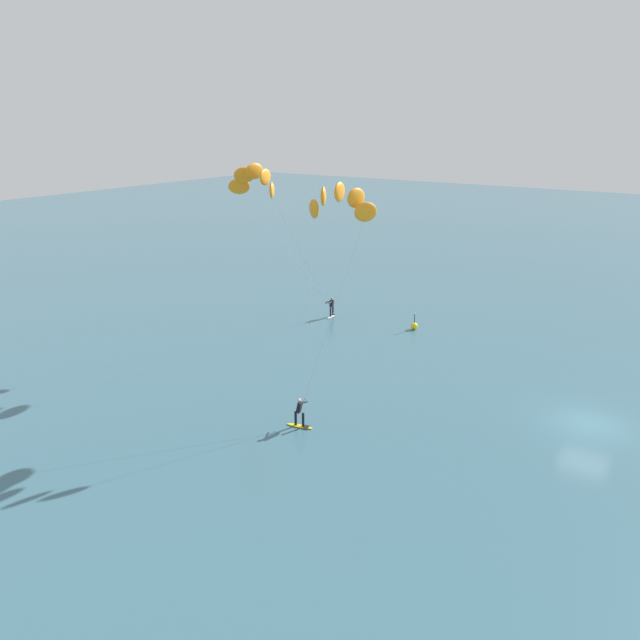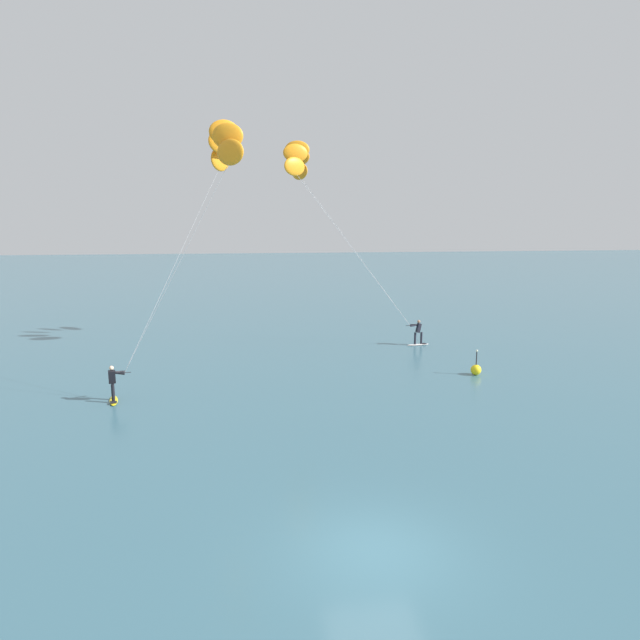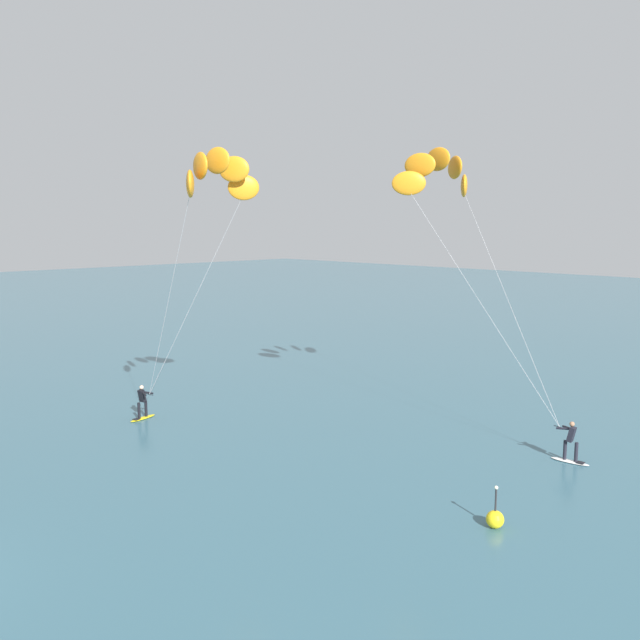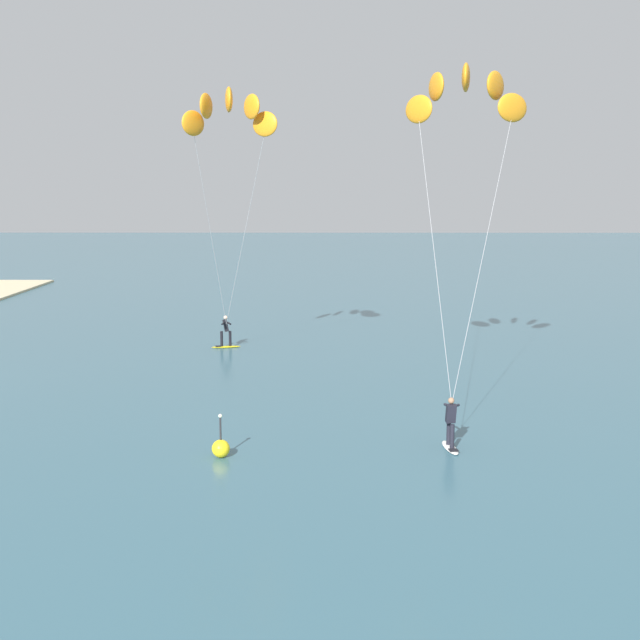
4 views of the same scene
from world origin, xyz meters
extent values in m
plane|color=#386070|center=(0.00, 0.00, 0.00)|extent=(240.00, 240.00, 0.00)
ellipsoid|color=yellow|center=(-9.24, 12.94, 0.04)|extent=(0.67, 1.54, 0.08)
cube|color=black|center=(-9.15, 12.54, 0.09)|extent=(0.34, 0.34, 0.02)
cylinder|color=black|center=(-9.29, 13.16, 0.47)|extent=(0.14, 0.14, 0.78)
cylinder|color=black|center=(-9.19, 12.73, 0.47)|extent=(0.14, 0.14, 0.78)
cube|color=black|center=(-9.24, 12.94, 1.16)|extent=(0.36, 0.38, 0.63)
sphere|color=beige|center=(-9.24, 12.94, 1.58)|extent=(0.20, 0.20, 0.20)
cylinder|color=black|center=(-8.70, 13.04, 1.31)|extent=(0.55, 0.13, 0.03)
cylinder|color=black|center=(-8.99, 13.10, 1.34)|extent=(0.56, 0.39, 0.15)
cylinder|color=black|center=(-8.95, 12.88, 1.34)|extent=(0.61, 0.21, 0.15)
ellipsoid|color=orange|center=(-3.64, 12.35, 10.99)|extent=(1.30, 1.04, 1.10)
ellipsoid|color=orange|center=(-3.74, 12.92, 11.73)|extent=(1.40, 0.61, 1.10)
ellipsoid|color=orange|center=(-3.92, 13.89, 12.01)|extent=(1.40, 0.56, 1.10)
ellipsoid|color=orange|center=(-4.09, 14.87, 11.73)|extent=(1.32, 1.01, 1.10)
ellipsoid|color=orange|center=(-4.19, 15.44, 10.99)|extent=(1.04, 1.30, 1.10)
cylinder|color=#B2B2B7|center=(-6.17, 12.69, 6.00)|extent=(5.08, 0.71, 9.39)
cylinder|color=#B2B2B7|center=(-6.45, 14.24, 6.00)|extent=(4.53, 2.42, 9.39)
ellipsoid|color=white|center=(8.01, 22.11, 0.04)|extent=(1.53, 0.53, 0.08)
cube|color=black|center=(8.41, 22.16, 0.09)|extent=(0.31, 0.32, 0.02)
cylinder|color=black|center=(7.79, 22.09, 0.47)|extent=(0.14, 0.14, 0.78)
cylinder|color=black|center=(8.22, 22.14, 0.47)|extent=(0.14, 0.14, 0.78)
cube|color=black|center=(8.01, 22.11, 1.16)|extent=(0.35, 0.33, 0.63)
sphere|color=#9E7051|center=(8.01, 22.11, 1.58)|extent=(0.20, 0.20, 0.20)
cylinder|color=black|center=(7.46, 22.21, 1.31)|extent=(0.55, 0.13, 0.03)
cylinder|color=black|center=(7.71, 22.06, 1.34)|extent=(0.61, 0.21, 0.15)
cylinder|color=black|center=(7.75, 22.27, 1.34)|extent=(0.56, 0.40, 0.15)
ellipsoid|color=orange|center=(0.56, 25.30, 11.26)|extent=(1.15, 1.46, 1.10)
ellipsoid|color=orange|center=(0.44, 24.65, 12.11)|extent=(1.48, 1.11, 1.10)
ellipsoid|color=orange|center=(0.24, 23.54, 12.43)|extent=(1.59, 0.60, 1.10)
ellipsoid|color=orange|center=(0.04, 22.43, 12.11)|extent=(1.59, 0.64, 1.10)
ellipsoid|color=orange|center=(-0.08, 21.77, 11.26)|extent=(1.46, 1.15, 1.10)
cylinder|color=#B2B2B7|center=(4.01, 23.76, 6.14)|extent=(6.92, 3.11, 9.66)
cylinder|color=#B2B2B7|center=(3.69, 21.99, 6.14)|extent=(7.56, 0.46, 9.66)
sphere|color=yellow|center=(8.93, 14.91, 0.28)|extent=(0.56, 0.56, 0.56)
cylinder|color=#262628|center=(8.93, 14.91, 0.91)|extent=(0.06, 0.06, 0.70)
sphere|color=#F2F2CC|center=(8.93, 14.91, 1.32)|extent=(0.12, 0.12, 0.12)
camera|label=1|loc=(-33.18, -4.66, 15.90)|focal=34.35mm
camera|label=2|loc=(-3.09, -12.37, 8.27)|focal=31.22mm
camera|label=3|loc=(18.90, -2.50, 9.37)|focal=36.80mm
camera|label=4|loc=(34.35, 18.17, 8.29)|focal=48.06mm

